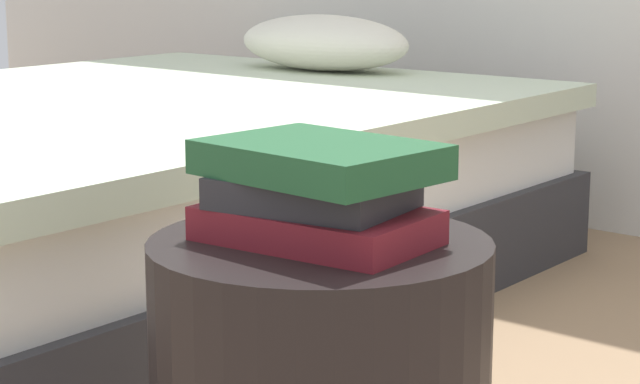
{
  "coord_description": "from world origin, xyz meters",
  "views": [
    {
      "loc": [
        0.95,
        -1.11,
        0.8
      ],
      "look_at": [
        0.0,
        0.0,
        0.5
      ],
      "focal_mm": 66.24,
      "sensor_mm": 36.0,
      "label": 1
    }
  ],
  "objects_px": {
    "bed": "(123,191)",
    "book_charcoal": "(313,192)",
    "book_maroon": "(318,226)",
    "book_forest": "(320,160)"
  },
  "relations": [
    {
      "from": "bed",
      "to": "book_charcoal",
      "type": "distance_m",
      "value": 1.43
    },
    {
      "from": "book_maroon",
      "to": "book_forest",
      "type": "xyz_separation_m",
      "value": [
        -0.0,
        0.0,
        0.08
      ]
    },
    {
      "from": "book_forest",
      "to": "bed",
      "type": "bearing_deg",
      "value": 153.41
    },
    {
      "from": "bed",
      "to": "book_charcoal",
      "type": "xyz_separation_m",
      "value": [
        1.21,
        -0.7,
        0.27
      ]
    },
    {
      "from": "book_charcoal",
      "to": "bed",
      "type": "bearing_deg",
      "value": 140.32
    },
    {
      "from": "bed",
      "to": "book_forest",
      "type": "distance_m",
      "value": 1.44
    },
    {
      "from": "bed",
      "to": "book_forest",
      "type": "bearing_deg",
      "value": -32.14
    },
    {
      "from": "book_forest",
      "to": "book_charcoal",
      "type": "bearing_deg",
      "value": -153.6
    },
    {
      "from": "bed",
      "to": "book_charcoal",
      "type": "relative_size",
      "value": 8.93
    },
    {
      "from": "bed",
      "to": "book_forest",
      "type": "relative_size",
      "value": 7.43
    }
  ]
}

